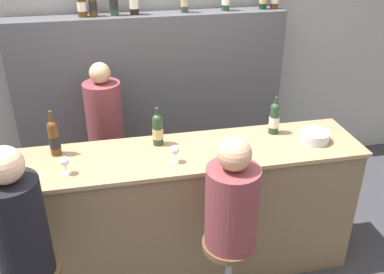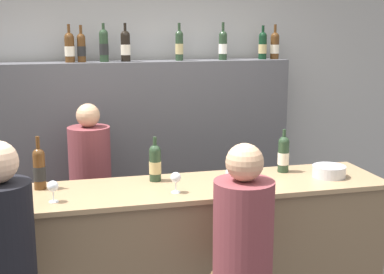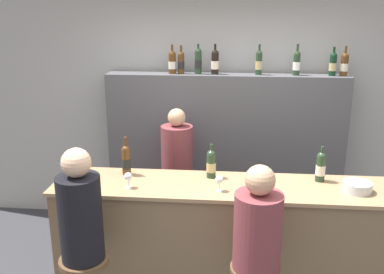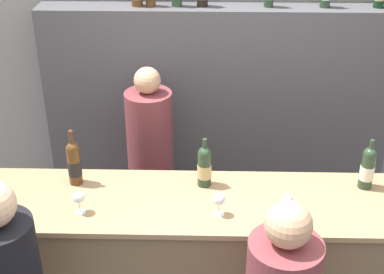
{
  "view_description": "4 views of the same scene",
  "coord_description": "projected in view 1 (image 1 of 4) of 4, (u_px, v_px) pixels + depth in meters",
  "views": [
    {
      "loc": [
        -0.42,
        -2.32,
        2.61
      ],
      "look_at": [
        0.12,
        0.24,
        1.22
      ],
      "focal_mm": 40.0,
      "sensor_mm": 36.0,
      "label": 1
    },
    {
      "loc": [
        -0.68,
        -2.88,
        2.09
      ],
      "look_at": [
        0.1,
        0.24,
        1.41
      ],
      "focal_mm": 50.0,
      "sensor_mm": 36.0,
      "label": 2
    },
    {
      "loc": [
        0.05,
        -2.92,
        2.45
      ],
      "look_at": [
        -0.24,
        0.23,
        1.5
      ],
      "focal_mm": 40.0,
      "sensor_mm": 36.0,
      "label": 3
    },
    {
      "loc": [
        -0.1,
        -2.09,
        2.76
      ],
      "look_at": [
        -0.16,
        0.29,
        1.47
      ],
      "focal_mm": 50.0,
      "sensor_mm": 36.0,
      "label": 4
    }
  ],
  "objects": [
    {
      "name": "wine_bottle_backbar_2",
      "position": [
        113.0,
        0.0,
        3.76
      ],
      "size": [
        0.08,
        0.08,
        0.31
      ],
      "color": "#233823",
      "rests_on": "back_bar_cabinet"
    },
    {
      "name": "back_bar_cabinet",
      "position": [
        153.0,
        104.0,
        4.29
      ],
      "size": [
        2.57,
        0.28,
        1.78
      ],
      "color": "#4C4C51",
      "rests_on": "ground_plane"
    },
    {
      "name": "wine_glass_1",
      "position": [
        175.0,
        151.0,
        2.88
      ],
      "size": [
        0.06,
        0.06,
        0.13
      ],
      "color": "silver",
      "rests_on": "bar_counter"
    },
    {
      "name": "wall_back",
      "position": [
        148.0,
        58.0,
        4.3
      ],
      "size": [
        6.4,
        0.05,
        2.6
      ],
      "color": "#9E9E9E",
      "rests_on": "ground_plane"
    },
    {
      "name": "bar_stool_right",
      "position": [
        229.0,
        260.0,
        2.84
      ],
      "size": [
        0.36,
        0.36,
        0.72
      ],
      "color": "gray",
      "rests_on": "ground_plane"
    },
    {
      "name": "wine_bottle_backbar_0",
      "position": [
        81.0,
        2.0,
        3.71
      ],
      "size": [
        0.08,
        0.08,
        0.31
      ],
      "color": "#4C2D14",
      "rests_on": "back_bar_cabinet"
    },
    {
      "name": "wine_bottle_backbar_1",
      "position": [
        92.0,
        2.0,
        3.73
      ],
      "size": [
        0.07,
        0.07,
        0.3
      ],
      "color": "#4C2D14",
      "rests_on": "back_bar_cabinet"
    },
    {
      "name": "wine_glass_0",
      "position": [
        65.0,
        162.0,
        2.76
      ],
      "size": [
        0.06,
        0.06,
        0.13
      ],
      "color": "silver",
      "rests_on": "bar_counter"
    },
    {
      "name": "metal_bowl",
      "position": [
        314.0,
        136.0,
        3.18
      ],
      "size": [
        0.22,
        0.22,
        0.08
      ],
      "color": "#B7B7BC",
      "rests_on": "bar_counter"
    },
    {
      "name": "wine_bottle_counter_1",
      "position": [
        158.0,
        129.0,
        3.1
      ],
      "size": [
        0.08,
        0.08,
        0.29
      ],
      "color": "#233823",
      "rests_on": "bar_counter"
    },
    {
      "name": "wine_bottle_counter_0",
      "position": [
        54.0,
        138.0,
        2.96
      ],
      "size": [
        0.08,
        0.08,
        0.33
      ],
      "color": "#4C2D14",
      "rests_on": "bar_counter"
    },
    {
      "name": "bar_counter",
      "position": [
        176.0,
        214.0,
        3.29
      ],
      "size": [
        2.75,
        0.6,
        1.09
      ],
      "color": "brown",
      "rests_on": "ground_plane"
    },
    {
      "name": "wine_bottle_counter_2",
      "position": [
        274.0,
        118.0,
        3.26
      ],
      "size": [
        0.08,
        0.08,
        0.3
      ],
      "color": "#233823",
      "rests_on": "bar_counter"
    },
    {
      "name": "bartender",
      "position": [
        108.0,
        149.0,
        3.89
      ],
      "size": [
        0.32,
        0.32,
        1.51
      ],
      "color": "brown",
      "rests_on": "ground_plane"
    },
    {
      "name": "wine_bottle_backbar_3",
      "position": [
        134.0,
        0.0,
        3.79
      ],
      "size": [
        0.08,
        0.08,
        0.32
      ],
      "color": "black",
      "rests_on": "back_bar_cabinet"
    },
    {
      "name": "guest_seated_left",
      "position": [
        18.0,
        222.0,
        2.37
      ],
      "size": [
        0.31,
        0.31,
        0.84
      ],
      "color": "black",
      "rests_on": "bar_stool_left"
    },
    {
      "name": "wine_glass_2",
      "position": [
        224.0,
        145.0,
        2.95
      ],
      "size": [
        0.07,
        0.07,
        0.13
      ],
      "color": "silver",
      "rests_on": "bar_counter"
    },
    {
      "name": "guest_seated_right",
      "position": [
        232.0,
        201.0,
        2.61
      ],
      "size": [
        0.33,
        0.33,
        0.76
      ],
      "color": "brown",
      "rests_on": "bar_stool_right"
    }
  ]
}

